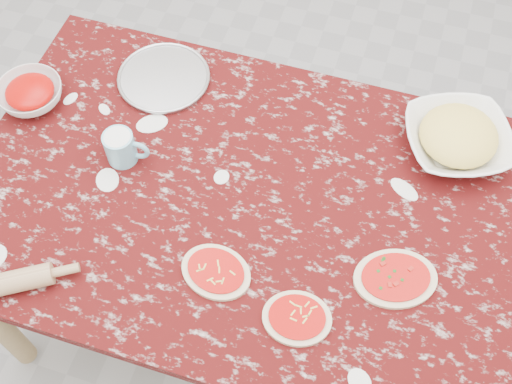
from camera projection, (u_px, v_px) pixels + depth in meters
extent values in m
plane|color=gray|center=(256.00, 305.00, 2.37)|extent=(4.00, 4.00, 0.00)
cube|color=#390808|center=(256.00, 205.00, 1.75)|extent=(1.60, 1.00, 0.04)
cube|color=#998457|center=(256.00, 216.00, 1.80)|extent=(1.50, 0.90, 0.08)
cylinder|color=#998457|center=(106.00, 114.00, 2.39)|extent=(0.07, 0.07, 0.71)
cylinder|color=#998457|center=(496.00, 214.00, 2.17)|extent=(0.07, 0.07, 0.71)
cylinder|color=#B2B2B7|center=(164.00, 78.00, 1.96)|extent=(0.34, 0.34, 0.01)
imported|color=white|center=(31.00, 94.00, 1.89)|extent=(0.25, 0.25, 0.06)
imported|color=white|center=(457.00, 140.00, 1.80)|extent=(0.38, 0.38, 0.07)
cylinder|color=#73B8D0|center=(120.00, 148.00, 1.77)|extent=(0.09, 0.09, 0.10)
torus|color=#73B8D0|center=(137.00, 150.00, 1.76)|extent=(0.07, 0.02, 0.07)
cylinder|color=silver|center=(118.00, 140.00, 1.74)|extent=(0.07, 0.07, 0.01)
ellipsoid|color=beige|center=(216.00, 272.00, 1.62)|extent=(0.21, 0.18, 0.01)
ellipsoid|color=red|center=(216.00, 271.00, 1.61)|extent=(0.17, 0.15, 0.00)
ellipsoid|color=beige|center=(297.00, 318.00, 1.55)|extent=(0.19, 0.16, 0.01)
ellipsoid|color=red|center=(297.00, 317.00, 1.55)|extent=(0.15, 0.13, 0.00)
ellipsoid|color=beige|center=(395.00, 279.00, 1.61)|extent=(0.26, 0.23, 0.01)
ellipsoid|color=red|center=(396.00, 277.00, 1.60)|extent=(0.21, 0.19, 0.00)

